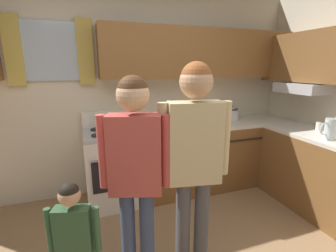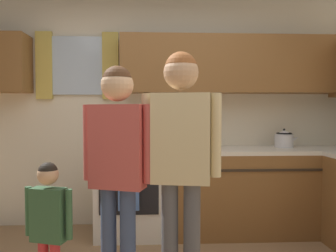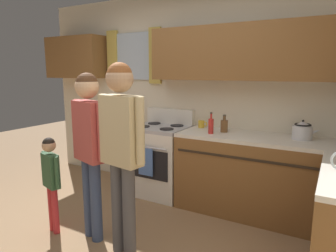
{
  "view_description": "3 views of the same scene",
  "coord_description": "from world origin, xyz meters",
  "px_view_note": "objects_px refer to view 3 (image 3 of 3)",
  "views": [
    {
      "loc": [
        -0.51,
        -1.24,
        1.64
      ],
      "look_at": [
        0.21,
        0.83,
        1.09
      ],
      "focal_mm": 25.62,
      "sensor_mm": 36.0,
      "label": 1
    },
    {
      "loc": [
        0.01,
        -1.91,
        1.28
      ],
      "look_at": [
        0.14,
        0.82,
        1.17
      ],
      "focal_mm": 35.12,
      "sensor_mm": 36.0,
      "label": 2
    },
    {
      "loc": [
        1.74,
        -1.75,
        1.6
      ],
      "look_at": [
        0.3,
        0.83,
        1.06
      ],
      "focal_mm": 32.32,
      "sensor_mm": 36.0,
      "label": 3
    }
  ],
  "objects_px": {
    "stove_oven": "(161,159)",
    "mug_mustard_yellow": "(202,124)",
    "small_child": "(51,174)",
    "stovetop_kettle": "(303,130)",
    "bottle_squat_brown": "(224,126)",
    "adult_in_plaid": "(121,138)",
    "adult_holding_child": "(89,137)",
    "bottle_sauce_red": "(211,126)"
  },
  "relations": [
    {
      "from": "stove_oven",
      "to": "mug_mustard_yellow",
      "type": "relative_size",
      "value": 9.15
    },
    {
      "from": "mug_mustard_yellow",
      "to": "small_child",
      "type": "xyz_separation_m",
      "value": [
        -0.92,
        -1.57,
        -0.33
      ]
    },
    {
      "from": "stovetop_kettle",
      "to": "bottle_squat_brown",
      "type": "bearing_deg",
      "value": -177.55
    },
    {
      "from": "stove_oven",
      "to": "small_child",
      "type": "relative_size",
      "value": 1.13
    },
    {
      "from": "bottle_squat_brown",
      "to": "adult_in_plaid",
      "type": "xyz_separation_m",
      "value": [
        -0.42,
        -1.38,
        0.08
      ]
    },
    {
      "from": "small_child",
      "to": "adult_holding_child",
      "type": "bearing_deg",
      "value": 15.19
    },
    {
      "from": "adult_holding_child",
      "to": "small_child",
      "type": "distance_m",
      "value": 0.58
    },
    {
      "from": "stove_oven",
      "to": "bottle_sauce_red",
      "type": "relative_size",
      "value": 4.48
    },
    {
      "from": "bottle_squat_brown",
      "to": "adult_holding_child",
      "type": "relative_size",
      "value": 0.13
    },
    {
      "from": "stovetop_kettle",
      "to": "adult_holding_child",
      "type": "bearing_deg",
      "value": -140.99
    },
    {
      "from": "stovetop_kettle",
      "to": "small_child",
      "type": "height_order",
      "value": "stovetop_kettle"
    },
    {
      "from": "stove_oven",
      "to": "bottle_sauce_red",
      "type": "height_order",
      "value": "bottle_sauce_red"
    },
    {
      "from": "adult_holding_child",
      "to": "small_child",
      "type": "xyz_separation_m",
      "value": [
        -0.42,
        -0.11,
        -0.39
      ]
    },
    {
      "from": "stove_oven",
      "to": "mug_mustard_yellow",
      "type": "xyz_separation_m",
      "value": [
        0.5,
        0.18,
        0.48
      ]
    },
    {
      "from": "stovetop_kettle",
      "to": "adult_in_plaid",
      "type": "distance_m",
      "value": 1.89
    },
    {
      "from": "stove_oven",
      "to": "stovetop_kettle",
      "type": "relative_size",
      "value": 4.02
    },
    {
      "from": "mug_mustard_yellow",
      "to": "adult_in_plaid",
      "type": "bearing_deg",
      "value": -93.24
    },
    {
      "from": "stovetop_kettle",
      "to": "bottle_sauce_red",
      "type": "bearing_deg",
      "value": -168.09
    },
    {
      "from": "mug_mustard_yellow",
      "to": "stovetop_kettle",
      "type": "height_order",
      "value": "stovetop_kettle"
    },
    {
      "from": "small_child",
      "to": "mug_mustard_yellow",
      "type": "bearing_deg",
      "value": 59.53
    },
    {
      "from": "adult_holding_child",
      "to": "small_child",
      "type": "relative_size",
      "value": 1.63
    },
    {
      "from": "bottle_squat_brown",
      "to": "bottle_sauce_red",
      "type": "bearing_deg",
      "value": -122.16
    },
    {
      "from": "bottle_squat_brown",
      "to": "mug_mustard_yellow",
      "type": "distance_m",
      "value": 0.37
    },
    {
      "from": "stove_oven",
      "to": "small_child",
      "type": "bearing_deg",
      "value": -106.93
    },
    {
      "from": "bottle_squat_brown",
      "to": "stovetop_kettle",
      "type": "bearing_deg",
      "value": 2.45
    },
    {
      "from": "bottle_sauce_red",
      "to": "small_child",
      "type": "bearing_deg",
      "value": -132.3
    },
    {
      "from": "stove_oven",
      "to": "adult_in_plaid",
      "type": "bearing_deg",
      "value": -72.77
    },
    {
      "from": "adult_holding_child",
      "to": "bottle_sauce_red",
      "type": "bearing_deg",
      "value": 57.51
    },
    {
      "from": "adult_holding_child",
      "to": "small_child",
      "type": "height_order",
      "value": "adult_holding_child"
    },
    {
      "from": "mug_mustard_yellow",
      "to": "small_child",
      "type": "relative_size",
      "value": 0.12
    },
    {
      "from": "bottle_squat_brown",
      "to": "bottle_sauce_red",
      "type": "relative_size",
      "value": 0.84
    },
    {
      "from": "stove_oven",
      "to": "small_child",
      "type": "height_order",
      "value": "stove_oven"
    },
    {
      "from": "bottle_sauce_red",
      "to": "small_child",
      "type": "xyz_separation_m",
      "value": [
        -1.16,
        -1.27,
        -0.38
      ]
    },
    {
      "from": "stovetop_kettle",
      "to": "small_child",
      "type": "distance_m",
      "value": 2.59
    },
    {
      "from": "bottle_squat_brown",
      "to": "small_child",
      "type": "xyz_separation_m",
      "value": [
        -1.26,
        -1.44,
        -0.37
      ]
    },
    {
      "from": "bottle_squat_brown",
      "to": "stovetop_kettle",
      "type": "relative_size",
      "value": 0.75
    },
    {
      "from": "stove_oven",
      "to": "bottle_sauce_red",
      "type": "distance_m",
      "value": 0.91
    },
    {
      "from": "bottle_sauce_red",
      "to": "adult_in_plaid",
      "type": "height_order",
      "value": "adult_in_plaid"
    },
    {
      "from": "bottle_squat_brown",
      "to": "small_child",
      "type": "relative_size",
      "value": 0.21
    },
    {
      "from": "adult_holding_child",
      "to": "small_child",
      "type": "bearing_deg",
      "value": -164.81
    },
    {
      "from": "stove_oven",
      "to": "adult_holding_child",
      "type": "distance_m",
      "value": 1.38
    },
    {
      "from": "adult_in_plaid",
      "to": "small_child",
      "type": "xyz_separation_m",
      "value": [
        -0.84,
        -0.06,
        -0.44
      ]
    }
  ]
}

